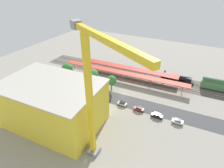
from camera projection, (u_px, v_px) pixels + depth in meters
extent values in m
plane|color=gray|center=(123.00, 96.00, 84.78)|extent=(188.16, 188.16, 0.00)
cube|color=#5B544C|center=(140.00, 76.00, 101.98)|extent=(118.15, 19.97, 0.01)
cube|color=#424244|center=(120.00, 100.00, 82.35)|extent=(117.89, 14.52, 0.01)
cube|color=#9E9EA8|center=(143.00, 73.00, 104.90)|extent=(117.48, 5.65, 0.12)
cube|color=#9E9EA8|center=(142.00, 74.00, 103.80)|extent=(117.48, 5.65, 0.12)
cube|color=#9E9EA8|center=(139.00, 77.00, 99.98)|extent=(117.48, 5.65, 0.12)
cube|color=#9E9EA8|center=(138.00, 79.00, 98.89)|extent=(117.48, 5.65, 0.12)
cube|color=#C63D2D|center=(122.00, 73.00, 96.14)|extent=(68.06, 7.40, 0.31)
cylinder|color=slate|center=(182.00, 89.00, 86.18)|extent=(0.30, 0.30, 4.07)
cylinder|color=slate|center=(151.00, 82.00, 91.72)|extent=(0.30, 0.30, 4.07)
cylinder|color=slate|center=(122.00, 76.00, 97.25)|extent=(0.30, 0.30, 4.07)
cylinder|color=slate|center=(97.00, 71.00, 102.79)|extent=(0.30, 0.30, 4.07)
cylinder|color=slate|center=(74.00, 66.00, 108.33)|extent=(0.30, 0.30, 4.07)
cube|color=#B73328|center=(130.00, 68.00, 100.77)|extent=(52.72, 7.30, 0.33)
cylinder|color=slate|center=(173.00, 80.00, 93.32)|extent=(0.30, 0.30, 4.07)
cylinder|color=slate|center=(143.00, 74.00, 99.04)|extent=(0.30, 0.30, 4.07)
cylinder|color=slate|center=(116.00, 69.00, 104.75)|extent=(0.30, 0.30, 4.07)
cylinder|color=slate|center=(93.00, 64.00, 110.46)|extent=(0.30, 0.30, 4.07)
cube|color=black|center=(177.00, 80.00, 96.51)|extent=(16.63, 3.25, 1.00)
cylinder|color=black|center=(175.00, 77.00, 96.05)|extent=(13.92, 3.40, 2.75)
cube|color=black|center=(188.00, 81.00, 93.90)|extent=(2.85, 3.08, 3.34)
cylinder|color=black|center=(165.00, 71.00, 96.94)|extent=(0.70, 0.70, 1.40)
cube|color=black|center=(220.00, 90.00, 88.55)|extent=(16.19, 3.12, 0.60)
cube|color=#4C7F4C|center=(221.00, 87.00, 87.46)|extent=(18.01, 3.79, 3.65)
cylinder|color=#355935|center=(222.00, 83.00, 86.41)|extent=(17.29, 3.76, 2.96)
cube|color=black|center=(177.00, 123.00, 69.32)|extent=(3.57, 2.01, 0.30)
cube|color=silver|center=(177.00, 121.00, 69.02)|extent=(4.23, 2.13, 0.85)
cube|color=#1E2328|center=(178.00, 120.00, 68.67)|extent=(2.40, 1.80, 0.55)
cube|color=black|center=(157.00, 117.00, 72.15)|extent=(3.91, 1.82, 0.30)
cube|color=black|center=(157.00, 116.00, 71.87)|extent=(4.65, 1.91, 0.78)
cube|color=#1E2328|center=(157.00, 114.00, 71.52)|extent=(2.62, 1.65, 0.59)
cube|color=black|center=(139.00, 110.00, 75.79)|extent=(3.64, 1.92, 0.30)
cube|color=maroon|center=(139.00, 109.00, 75.51)|extent=(4.32, 2.02, 0.80)
cube|color=#1E2328|center=(139.00, 108.00, 75.16)|extent=(2.45, 1.72, 0.57)
cube|color=black|center=(122.00, 105.00, 78.90)|extent=(3.44, 1.69, 0.30)
cube|color=silver|center=(122.00, 104.00, 78.63)|extent=(4.09, 1.77, 0.76)
cube|color=#1E2328|center=(122.00, 103.00, 78.28)|extent=(2.30, 1.54, 0.61)
cube|color=black|center=(106.00, 100.00, 81.86)|extent=(3.84, 1.84, 0.30)
cube|color=black|center=(106.00, 99.00, 81.57)|extent=(4.57, 1.92, 0.85)
cube|color=#1E2328|center=(106.00, 98.00, 81.22)|extent=(2.57, 1.68, 0.54)
cube|color=black|center=(92.00, 96.00, 84.84)|extent=(3.53, 1.91, 0.30)
cube|color=black|center=(91.00, 95.00, 84.57)|extent=(4.19, 2.01, 0.76)
cube|color=#1E2328|center=(91.00, 94.00, 84.22)|extent=(2.37, 1.73, 0.63)
cube|color=black|center=(78.00, 91.00, 88.65)|extent=(3.69, 1.98, 0.30)
cube|color=#474C51|center=(78.00, 90.00, 88.39)|extent=(4.37, 2.10, 0.72)
cube|color=#1E2328|center=(77.00, 89.00, 88.06)|extent=(2.49, 1.74, 0.59)
cube|color=yellow|center=(53.00, 104.00, 65.99)|extent=(34.93, 24.17, 16.41)
cube|color=#B7B2A8|center=(49.00, 84.00, 61.70)|extent=(35.56, 24.79, 0.40)
cube|color=gray|center=(93.00, 150.00, 57.83)|extent=(3.60, 3.60, 1.20)
cube|color=yellow|center=(90.00, 103.00, 48.45)|extent=(1.40, 1.40, 37.92)
cube|color=yellow|center=(107.00, 40.00, 31.62)|extent=(21.87, 13.65, 1.20)
cube|color=gray|center=(76.00, 24.00, 41.76)|extent=(3.08, 2.94, 2.00)
cube|color=black|center=(67.00, 91.00, 87.80)|extent=(9.34, 2.30, 0.50)
cube|color=silver|center=(69.00, 89.00, 86.42)|extent=(6.95, 2.50, 2.96)
cube|color=#334C8C|center=(61.00, 87.00, 88.47)|extent=(2.43, 2.42, 2.45)
cube|color=black|center=(86.00, 97.00, 83.51)|extent=(9.41, 2.32, 0.50)
cube|color=silver|center=(88.00, 95.00, 82.17)|extent=(7.34, 2.57, 3.15)
cube|color=#334C8C|center=(79.00, 93.00, 84.21)|extent=(2.08, 2.56, 2.46)
cube|color=black|center=(89.00, 101.00, 81.40)|extent=(10.16, 2.28, 0.50)
cube|color=white|center=(91.00, 98.00, 80.04)|extent=(8.00, 2.53, 3.14)
cube|color=maroon|center=(81.00, 95.00, 82.26)|extent=(2.16, 2.53, 2.40)
cylinder|color=brown|center=(93.00, 82.00, 92.43)|extent=(0.50, 0.50, 3.68)
sphere|color=#38843D|center=(92.00, 75.00, 90.39)|extent=(6.16, 6.16, 6.16)
cylinder|color=brown|center=(111.00, 87.00, 88.59)|extent=(0.57, 0.57, 3.68)
sphere|color=#2D7233|center=(111.00, 80.00, 86.80)|extent=(4.75, 4.75, 4.75)
cylinder|color=brown|center=(68.00, 75.00, 99.79)|extent=(0.37, 0.37, 3.05)
sphere|color=#2D7233|center=(67.00, 69.00, 97.95)|extent=(5.97, 5.97, 5.97)
cylinder|color=#333333|center=(83.00, 89.00, 84.29)|extent=(0.16, 0.16, 6.44)
cube|color=black|center=(82.00, 82.00, 82.41)|extent=(0.36, 0.36, 0.90)
sphere|color=yellow|center=(82.00, 82.00, 82.50)|extent=(0.20, 0.20, 0.20)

